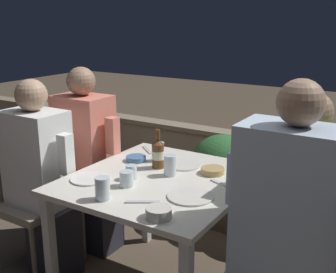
# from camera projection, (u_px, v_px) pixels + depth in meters

# --- Properties ---
(parapet_wall) EXTENTS (9.00, 0.18, 0.62)m
(parapet_wall) POSITION_uv_depth(u_px,v_px,m) (253.00, 169.00, 3.67)
(parapet_wall) COLOR gray
(parapet_wall) RESTS_ON ground_plane
(dining_table) EXTENTS (0.94, 1.01, 0.74)m
(dining_table) POSITION_uv_depth(u_px,v_px,m) (161.00, 192.00, 2.36)
(dining_table) COLOR silver
(dining_table) RESTS_ON ground_plane
(planter_hedge) EXTENTS (1.09, 0.47, 0.72)m
(planter_hedge) POSITION_uv_depth(u_px,v_px,m) (258.00, 182.00, 3.17)
(planter_hedge) COLOR brown
(planter_hedge) RESTS_ON ground_plane
(chair_left_near) EXTENTS (0.42, 0.42, 0.94)m
(chair_left_near) POSITION_uv_depth(u_px,v_px,m) (22.00, 184.00, 2.70)
(chair_left_near) COLOR gray
(chair_left_near) RESTS_ON ground_plane
(person_white_polo) EXTENTS (0.47, 0.26, 1.25)m
(person_white_polo) POSITION_uv_depth(u_px,v_px,m) (42.00, 180.00, 2.58)
(person_white_polo) COLOR #282833
(person_white_polo) RESTS_ON ground_plane
(chair_left_far) EXTENTS (0.42, 0.42, 0.94)m
(chair_left_far) POSITION_uv_depth(u_px,v_px,m) (69.00, 167.00, 3.02)
(chair_left_far) COLOR gray
(chair_left_far) RESTS_ON ground_plane
(person_coral_top) EXTENTS (0.47, 0.26, 1.29)m
(person_coral_top) POSITION_uv_depth(u_px,v_px,m) (89.00, 160.00, 2.89)
(person_coral_top) COLOR #282833
(person_coral_top) RESTS_ON ground_plane
(person_blue_shirt) EXTENTS (0.51, 0.26, 1.37)m
(person_blue_shirt) POSITION_uv_depth(u_px,v_px,m) (282.00, 237.00, 1.81)
(person_blue_shirt) COLOR #282833
(person_blue_shirt) RESTS_ON ground_plane
(chair_right_far) EXTENTS (0.42, 0.42, 0.94)m
(chair_right_far) POSITION_uv_depth(u_px,v_px,m) (336.00, 236.00, 2.06)
(chair_right_far) COLOR gray
(chair_right_far) RESTS_ON ground_plane
(person_green_blouse) EXTENTS (0.52, 0.26, 1.26)m
(person_green_blouse) POSITION_uv_depth(u_px,v_px,m) (296.00, 214.00, 2.14)
(person_green_blouse) COLOR #282833
(person_green_blouse) RESTS_ON ground_plane
(beer_bottle) EXTENTS (0.07, 0.07, 0.24)m
(beer_bottle) POSITION_uv_depth(u_px,v_px,m) (158.00, 153.00, 2.47)
(beer_bottle) COLOR brown
(beer_bottle) RESTS_ON dining_table
(plate_0) EXTENTS (0.19, 0.19, 0.01)m
(plate_0) POSITION_uv_depth(u_px,v_px,m) (184.00, 165.00, 2.52)
(plate_0) COLOR silver
(plate_0) RESTS_ON dining_table
(plate_1) EXTENTS (0.23, 0.23, 0.01)m
(plate_1) POSITION_uv_depth(u_px,v_px,m) (191.00, 196.00, 2.08)
(plate_1) COLOR silver
(plate_1) RESTS_ON dining_table
(plate_2) EXTENTS (0.21, 0.21, 0.01)m
(plate_2) POSITION_uv_depth(u_px,v_px,m) (89.00, 179.00, 2.31)
(plate_2) COLOR white
(plate_2) RESTS_ON dining_table
(bowl_0) EXTENTS (0.12, 0.12, 0.05)m
(bowl_0) POSITION_uv_depth(u_px,v_px,m) (159.00, 212.00, 1.86)
(bowl_0) COLOR beige
(bowl_0) RESTS_ON dining_table
(bowl_1) EXTENTS (0.12, 0.12, 0.03)m
(bowl_1) POSITION_uv_depth(u_px,v_px,m) (136.00, 158.00, 2.61)
(bowl_1) COLOR #4C709E
(bowl_1) RESTS_ON dining_table
(bowl_2) EXTENTS (0.13, 0.13, 0.04)m
(bowl_2) POSITION_uv_depth(u_px,v_px,m) (213.00, 170.00, 2.40)
(bowl_2) COLOR tan
(bowl_2) RESTS_ON dining_table
(glass_cup_0) EXTENTS (0.06, 0.06, 0.12)m
(glass_cup_0) POSITION_uv_depth(u_px,v_px,m) (159.00, 152.00, 2.60)
(glass_cup_0) COLOR silver
(glass_cup_0) RESTS_ON dining_table
(glass_cup_1) EXTENTS (0.07, 0.07, 0.08)m
(glass_cup_1) POSITION_uv_depth(u_px,v_px,m) (127.00, 179.00, 2.21)
(glass_cup_1) COLOR silver
(glass_cup_1) RESTS_ON dining_table
(glass_cup_2) EXTENTS (0.07, 0.07, 0.11)m
(glass_cup_2) POSITION_uv_depth(u_px,v_px,m) (103.00, 188.00, 2.04)
(glass_cup_2) COLOR silver
(glass_cup_2) RESTS_ON dining_table
(glass_cup_3) EXTENTS (0.06, 0.06, 0.08)m
(glass_cup_3) POSITION_uv_depth(u_px,v_px,m) (131.00, 172.00, 2.31)
(glass_cup_3) COLOR silver
(glass_cup_3) RESTS_ON dining_table
(glass_cup_4) EXTENTS (0.07, 0.07, 0.09)m
(glass_cup_4) POSITION_uv_depth(u_px,v_px,m) (253.00, 166.00, 2.39)
(glass_cup_4) COLOR silver
(glass_cup_4) RESTS_ON dining_table
(glass_cup_5) EXTENTS (0.07, 0.07, 0.12)m
(glass_cup_5) POSITION_uv_depth(u_px,v_px,m) (170.00, 165.00, 2.36)
(glass_cup_5) COLOR silver
(glass_cup_5) RESTS_ON dining_table
(fork_0) EXTENTS (0.17, 0.08, 0.01)m
(fork_0) POSITION_uv_depth(u_px,v_px,m) (222.00, 184.00, 2.23)
(fork_0) COLOR silver
(fork_0) RESTS_ON dining_table
(fork_1) EXTENTS (0.15, 0.11, 0.01)m
(fork_1) POSITION_uv_depth(u_px,v_px,m) (143.00, 202.00, 2.02)
(fork_1) COLOR silver
(fork_1) RESTS_ON dining_table
(fork_2) EXTENTS (0.15, 0.12, 0.01)m
(fork_2) POSITION_uv_depth(u_px,v_px,m) (147.00, 150.00, 2.81)
(fork_2) COLOR silver
(fork_2) RESTS_ON dining_table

